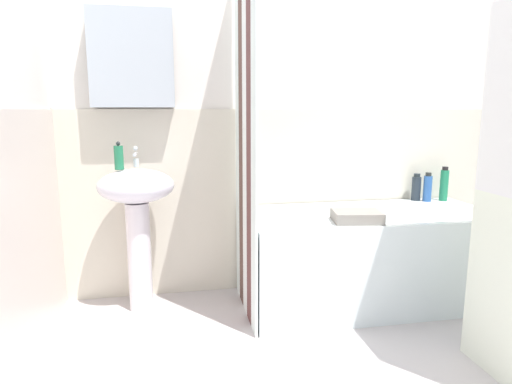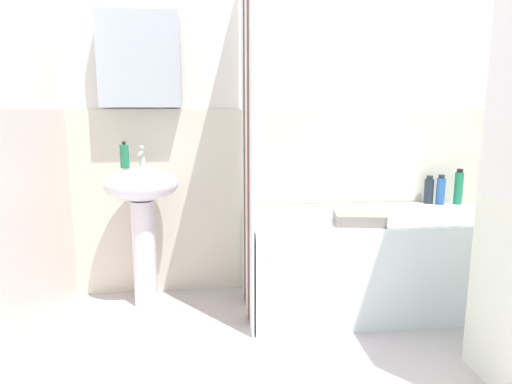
{
  "view_description": "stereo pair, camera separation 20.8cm",
  "coord_description": "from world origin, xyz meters",
  "px_view_note": "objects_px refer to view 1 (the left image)",
  "views": [
    {
      "loc": [
        -0.86,
        -1.61,
        1.2
      ],
      "look_at": [
        -0.4,
        0.75,
        0.75
      ],
      "focal_mm": 31.39,
      "sensor_mm": 36.0,
      "label": 1
    },
    {
      "loc": [
        -0.66,
        -1.65,
        1.2
      ],
      "look_at": [
        -0.4,
        0.75,
        0.75
      ],
      "focal_mm": 31.39,
      "sensor_mm": 36.0,
      "label": 2
    }
  ],
  "objects_px": {
    "towel_folded": "(357,216)",
    "lotion_bottle": "(428,188)",
    "bathtub": "(368,257)",
    "sink": "(137,208)",
    "soap_dispenser": "(119,157)",
    "conditioner_bottle": "(444,185)",
    "shampoo_bottle": "(416,188)"
  },
  "relations": [
    {
      "from": "conditioner_bottle",
      "to": "shampoo_bottle",
      "type": "height_order",
      "value": "conditioner_bottle"
    },
    {
      "from": "sink",
      "to": "towel_folded",
      "type": "bearing_deg",
      "value": -15.8
    },
    {
      "from": "soap_dispenser",
      "to": "shampoo_bottle",
      "type": "xyz_separation_m",
      "value": [
        1.95,
        0.15,
        -0.27
      ]
    },
    {
      "from": "towel_folded",
      "to": "lotion_bottle",
      "type": "bearing_deg",
      "value": 32.08
    },
    {
      "from": "shampoo_bottle",
      "to": "towel_folded",
      "type": "distance_m",
      "value": 0.81
    },
    {
      "from": "conditioner_bottle",
      "to": "towel_folded",
      "type": "bearing_deg",
      "value": -151.88
    },
    {
      "from": "sink",
      "to": "conditioner_bottle",
      "type": "relative_size",
      "value": 3.64
    },
    {
      "from": "conditioner_bottle",
      "to": "sink",
      "type": "bearing_deg",
      "value": -177.3
    },
    {
      "from": "bathtub",
      "to": "towel_folded",
      "type": "xyz_separation_m",
      "value": [
        -0.17,
        -0.2,
        0.32
      ]
    },
    {
      "from": "soap_dispenser",
      "to": "bathtub",
      "type": "height_order",
      "value": "soap_dispenser"
    },
    {
      "from": "soap_dispenser",
      "to": "lotion_bottle",
      "type": "distance_m",
      "value": 2.03
    },
    {
      "from": "bathtub",
      "to": "towel_folded",
      "type": "height_order",
      "value": "towel_folded"
    },
    {
      "from": "bathtub",
      "to": "towel_folded",
      "type": "bearing_deg",
      "value": -131.09
    },
    {
      "from": "lotion_bottle",
      "to": "conditioner_bottle",
      "type": "bearing_deg",
      "value": 0.6
    },
    {
      "from": "sink",
      "to": "conditioner_bottle",
      "type": "distance_m",
      "value": 2.06
    },
    {
      "from": "conditioner_bottle",
      "to": "lotion_bottle",
      "type": "height_order",
      "value": "conditioner_bottle"
    },
    {
      "from": "towel_folded",
      "to": "bathtub",
      "type": "bearing_deg",
      "value": 48.91
    },
    {
      "from": "soap_dispenser",
      "to": "lotion_bottle",
      "type": "relative_size",
      "value": 0.8
    },
    {
      "from": "sink",
      "to": "bathtub",
      "type": "xyz_separation_m",
      "value": [
        1.39,
        -0.15,
        -0.34
      ]
    },
    {
      "from": "sink",
      "to": "shampoo_bottle",
      "type": "bearing_deg",
      "value": 4.26
    },
    {
      "from": "soap_dispenser",
      "to": "shampoo_bottle",
      "type": "height_order",
      "value": "soap_dispenser"
    },
    {
      "from": "soap_dispenser",
      "to": "bathtub",
      "type": "distance_m",
      "value": 1.62
    },
    {
      "from": "sink",
      "to": "soap_dispenser",
      "type": "xyz_separation_m",
      "value": [
        -0.09,
        -0.01,
        0.3
      ]
    },
    {
      "from": "soap_dispenser",
      "to": "bathtub",
      "type": "xyz_separation_m",
      "value": [
        1.48,
        -0.14,
        -0.64
      ]
    },
    {
      "from": "bathtub",
      "to": "shampoo_bottle",
      "type": "relative_size",
      "value": 8.1
    },
    {
      "from": "conditioner_bottle",
      "to": "lotion_bottle",
      "type": "relative_size",
      "value": 1.18
    },
    {
      "from": "bathtub",
      "to": "lotion_bottle",
      "type": "height_order",
      "value": "lotion_bottle"
    },
    {
      "from": "bathtub",
      "to": "lotion_bottle",
      "type": "bearing_deg",
      "value": 24.73
    },
    {
      "from": "lotion_bottle",
      "to": "towel_folded",
      "type": "distance_m",
      "value": 0.83
    },
    {
      "from": "towel_folded",
      "to": "sink",
      "type": "bearing_deg",
      "value": 164.2
    },
    {
      "from": "lotion_bottle",
      "to": "towel_folded",
      "type": "relative_size",
      "value": 0.75
    },
    {
      "from": "sink",
      "to": "conditioner_bottle",
      "type": "height_order",
      "value": "sink"
    }
  ]
}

